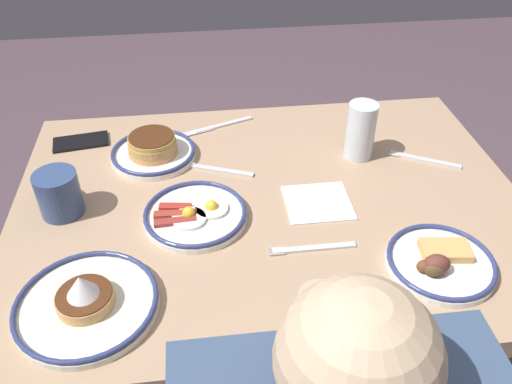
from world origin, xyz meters
name	(u,v)px	position (x,y,z in m)	size (l,w,h in m)	color
ground_plane	(266,377)	(0.00, 0.00, 0.00)	(6.00, 6.00, 0.00)	#513E47
dining_table	(269,232)	(0.00, 0.00, 0.62)	(1.19, 0.88, 0.72)	tan
plate_near_main	(195,214)	(0.17, 0.04, 0.74)	(0.23, 0.23, 0.04)	white
plate_center_pancakes	(153,150)	(0.27, -0.21, 0.75)	(0.22, 0.22, 0.06)	white
plate_far_companion	(440,262)	(-0.31, 0.25, 0.74)	(0.22, 0.22, 0.05)	white
plate_far_side	(86,303)	(0.38, 0.28, 0.74)	(0.27, 0.27, 0.08)	silver
coffee_mug	(58,193)	(0.47, -0.02, 0.78)	(0.10, 0.12, 0.10)	#334772
drinking_glass	(360,133)	(-0.25, -0.16, 0.79)	(0.07, 0.07, 0.15)	silver
cell_phone	(81,142)	(0.47, -0.31, 0.73)	(0.14, 0.07, 0.01)	black
paper_napkin	(318,203)	(-0.11, 0.02, 0.73)	(0.15, 0.14, 0.00)	white
fork_near	(312,248)	(-0.06, 0.17, 0.73)	(0.18, 0.02, 0.01)	silver
fork_far	(423,159)	(-0.42, -0.11, 0.73)	(0.17, 0.11, 0.01)	silver
butter_knife	(218,126)	(0.10, -0.35, 0.73)	(0.21, 0.09, 0.01)	silver
tea_spoon	(206,167)	(0.14, -0.15, 0.73)	(0.18, 0.08, 0.01)	silver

